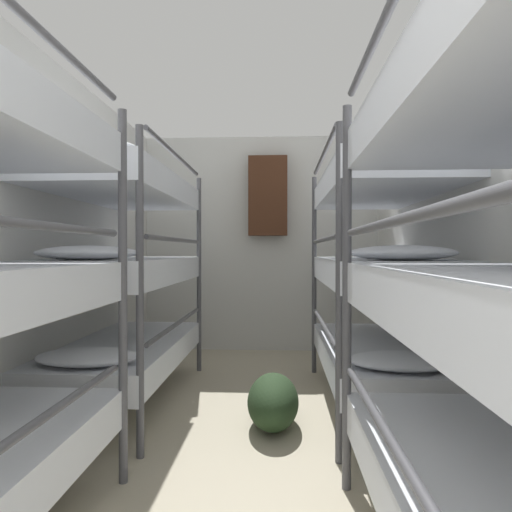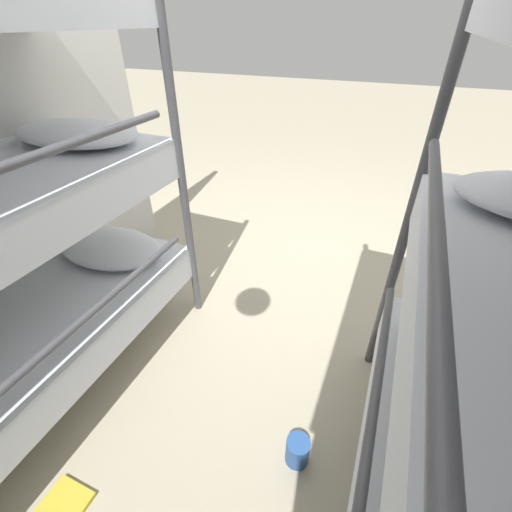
% 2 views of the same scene
% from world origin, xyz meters
% --- Properties ---
extents(wall_left, '(0.06, 5.61, 2.48)m').
position_xyz_m(wall_left, '(-1.37, 2.75, 1.24)').
color(wall_left, silver).
rests_on(wall_left, ground_plane).
extents(wall_right, '(0.06, 5.61, 2.48)m').
position_xyz_m(wall_right, '(1.37, 2.75, 1.24)').
color(wall_right, silver).
rests_on(wall_right, ground_plane).
extents(wall_back, '(2.81, 0.06, 2.48)m').
position_xyz_m(wall_back, '(0.00, 5.52, 1.24)').
color(wall_back, silver).
rests_on(wall_back, ground_plane).
extents(bunk_stack_left_far, '(0.81, 1.90, 1.89)m').
position_xyz_m(bunk_stack_left_far, '(-0.94, 3.57, 1.02)').
color(bunk_stack_left_far, '#4C4C51').
rests_on(bunk_stack_left_far, ground_plane).
extents(bunk_stack_right_far, '(0.81, 1.90, 1.89)m').
position_xyz_m(bunk_stack_right_far, '(0.94, 3.57, 1.02)').
color(bunk_stack_right_far, '#4C4C51').
rests_on(bunk_stack_right_far, ground_plane).
extents(duffel_bag, '(0.34, 0.64, 0.34)m').
position_xyz_m(duffel_bag, '(0.18, 3.19, 0.17)').
color(duffel_bag, '#23381E').
rests_on(duffel_bag, ground_plane).
extents(hanging_coat, '(0.44, 0.12, 0.90)m').
position_xyz_m(hanging_coat, '(0.09, 5.37, 1.78)').
color(hanging_coat, '#472819').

